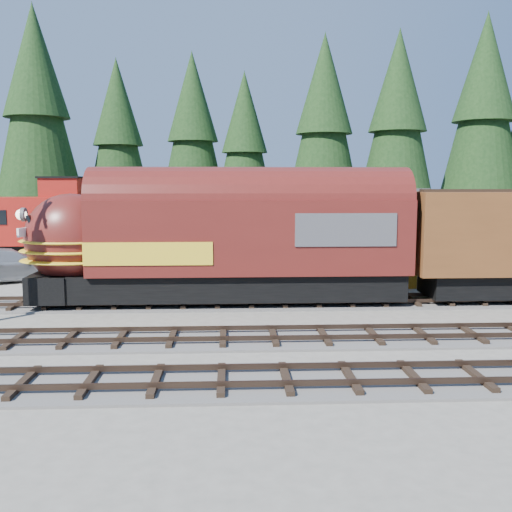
{
  "coord_description": "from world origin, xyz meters",
  "views": [
    {
      "loc": [
        -3.95,
        -21.75,
        5.5
      ],
      "look_at": [
        -2.75,
        4.0,
        2.25
      ],
      "focal_mm": 40.0,
      "sensor_mm": 36.0,
      "label": 1
    }
  ],
  "objects_px": {
    "locomotive": "(210,245)",
    "caboose": "(49,225)",
    "depot": "(299,229)",
    "pickup_truck_a": "(114,274)",
    "pickup_truck_b": "(8,265)"
  },
  "relations": [
    {
      "from": "depot",
      "to": "pickup_truck_b",
      "type": "bearing_deg",
      "value": 178.74
    },
    {
      "from": "depot",
      "to": "caboose",
      "type": "bearing_deg",
      "value": 155.35
    },
    {
      "from": "locomotive",
      "to": "pickup_truck_a",
      "type": "distance_m",
      "value": 7.01
    },
    {
      "from": "caboose",
      "to": "pickup_truck_a",
      "type": "height_order",
      "value": "caboose"
    },
    {
      "from": "pickup_truck_a",
      "to": "depot",
      "type": "bearing_deg",
      "value": -64.77
    },
    {
      "from": "locomotive",
      "to": "caboose",
      "type": "bearing_deg",
      "value": 129.39
    },
    {
      "from": "depot",
      "to": "locomotive",
      "type": "relative_size",
      "value": 0.73
    },
    {
      "from": "pickup_truck_a",
      "to": "caboose",
      "type": "bearing_deg",
      "value": 45.66
    },
    {
      "from": "depot",
      "to": "locomotive",
      "type": "distance_m",
      "value": 8.11
    },
    {
      "from": "locomotive",
      "to": "pickup_truck_b",
      "type": "xyz_separation_m",
      "value": [
        -11.71,
        6.86,
        -1.81
      ]
    },
    {
      "from": "caboose",
      "to": "pickup_truck_b",
      "type": "relative_size",
      "value": 1.64
    },
    {
      "from": "depot",
      "to": "caboose",
      "type": "relative_size",
      "value": 1.19
    },
    {
      "from": "depot",
      "to": "caboose",
      "type": "distance_m",
      "value": 17.98
    },
    {
      "from": "locomotive",
      "to": "caboose",
      "type": "relative_size",
      "value": 1.63
    },
    {
      "from": "caboose",
      "to": "pickup_truck_b",
      "type": "height_order",
      "value": "caboose"
    }
  ]
}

